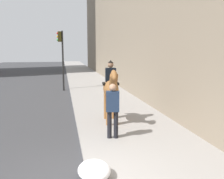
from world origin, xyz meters
TOP-DOWN VIEW (x-y plane):
  - sidewalk_slab at (0.00, -1.86)m, footprint 120.00×3.72m
  - mounted_horse_near at (4.16, -1.30)m, footprint 2.15×0.67m
  - pedestrian_greeting at (2.43, -1.02)m, footprint 0.33×0.44m
  - traffic_light_near_curb at (13.16, 0.50)m, footprint 0.20×0.44m
  - snow_pile_near at (0.06, -0.15)m, footprint 0.92×0.70m

SIDE VIEW (x-z plane):
  - sidewalk_slab at x=0.00m, z-range 0.00..0.12m
  - snow_pile_near at x=0.06m, z-range 0.12..0.44m
  - pedestrian_greeting at x=2.43m, z-range 0.25..1.95m
  - mounted_horse_near at x=4.16m, z-range 0.27..2.61m
  - traffic_light_near_curb at x=13.16m, z-range 0.69..4.85m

